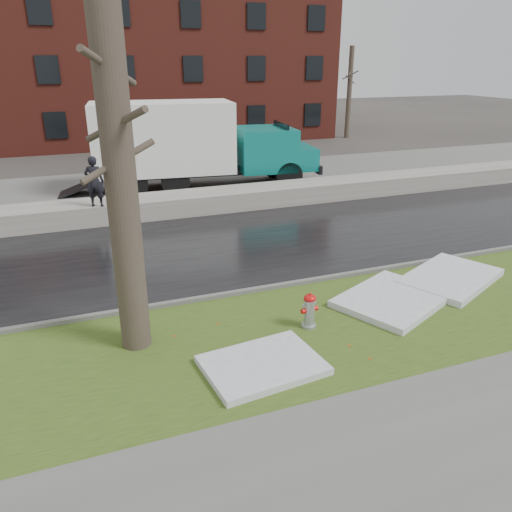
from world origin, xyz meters
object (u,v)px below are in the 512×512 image
object	(u,v)px
fire_hydrant	(309,309)
worker	(94,181)
tree	(119,165)
box_truck	(191,143)

from	to	relation	value
fire_hydrant	worker	distance (m)	10.01
tree	worker	world-z (taller)	tree
tree	box_truck	bearing A→B (deg)	70.92
fire_hydrant	tree	world-z (taller)	tree
tree	worker	distance (m)	8.83
tree	box_truck	distance (m)	13.78
box_truck	worker	world-z (taller)	box_truck
fire_hydrant	tree	xyz separation A→B (m)	(-3.67, 0.65, 3.30)
box_truck	tree	bearing A→B (deg)	-102.29
fire_hydrant	box_truck	bearing A→B (deg)	80.57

